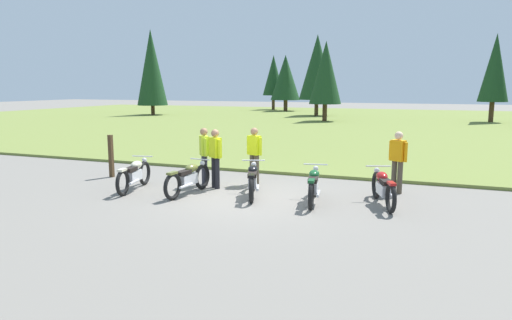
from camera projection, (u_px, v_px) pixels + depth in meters
ground_plane at (248, 198)px, 11.87m from camera, size 140.00×140.00×0.00m
grass_moorland at (372, 123)px, 35.15m from camera, size 80.00×44.00×0.10m
forest_treeline at (366, 69)px, 41.37m from camera, size 37.64×18.34×8.39m
motorcycle_cream at (134, 174)px, 12.71m from camera, size 0.71×2.08×0.88m
motorcycle_olive at (188, 178)px, 12.22m from camera, size 0.62×2.10×0.88m
motorcycle_black at (253, 180)px, 11.98m from camera, size 0.88×2.02×0.88m
motorcycle_british_green at (314, 185)px, 11.34m from camera, size 0.68×2.09×0.88m
motorcycle_red at (383, 187)px, 11.07m from camera, size 0.90×2.01×0.88m
rider_near_row_end at (204, 153)px, 13.26m from camera, size 0.39×0.45×1.67m
rider_with_back_turned at (254, 152)px, 13.36m from camera, size 0.52×0.33×1.67m
rider_checking_bike at (398, 158)px, 12.24m from camera, size 0.49×0.37×1.67m
rider_in_hivis_vest at (215, 155)px, 12.86m from camera, size 0.47×0.38×1.67m
trail_marker_post at (111, 156)px, 14.49m from camera, size 0.12×0.12×1.34m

